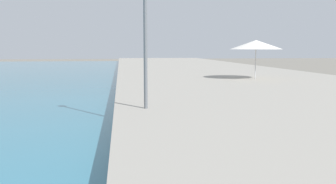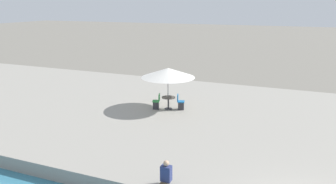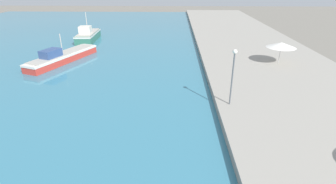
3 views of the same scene
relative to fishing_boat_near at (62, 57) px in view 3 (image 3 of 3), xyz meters
name	(u,v)px [view 3 (image 3 of 3)]	position (x,y,z in m)	size (l,w,h in m)	color
water_basin	(17,48)	(-10.10, 7.05, -0.73)	(56.00, 90.00, 0.04)	teal
quay_promenade	(251,48)	(25.90, 7.05, -0.43)	(16.00, 90.00, 0.64)	gray
fishing_boat_near	(62,57)	(0.00, 0.00, 0.00)	(5.96, 11.09, 3.59)	red
fishing_boat_mid	(88,35)	(-0.41, 12.17, 0.21)	(3.09, 7.70, 4.69)	#33705B
cafe_umbrella_white	(281,45)	(26.84, -1.70, 2.10)	(3.38, 3.38, 2.51)	#B7B7B7
lamppost	(233,68)	(18.94, -12.88, 2.98)	(0.36, 0.36, 4.56)	#565B60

